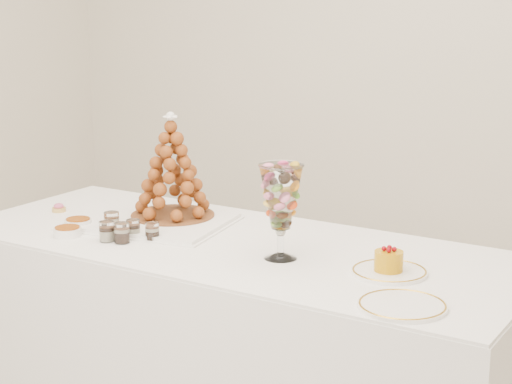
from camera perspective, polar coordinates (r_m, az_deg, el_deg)
The scene contains 15 objects.
buffet_table at distance 3.08m, azimuth -1.51°, elevation -10.30°, with size 2.07×0.88×0.78m.
lace_tray at distance 3.20m, azimuth -7.04°, elevation -1.98°, with size 0.55×0.42×0.02m, color white.
macaron_vase at distance 2.72m, azimuth 1.68°, elevation -0.41°, with size 0.14×0.14×0.31m.
cake_plate at distance 2.66m, azimuth 8.88°, elevation -5.29°, with size 0.23×0.23×0.01m, color white.
spare_plate at distance 2.39m, azimuth 9.72°, elevation -7.49°, with size 0.25×0.25×0.01m, color white.
pink_tart at distance 3.44m, azimuth -13.01°, elevation -1.05°, with size 0.05×0.05×0.03m.
verrine_a at distance 3.11m, azimuth -9.60°, elevation -1.98°, with size 0.05×0.05×0.07m, color white.
verrine_b at distance 3.03m, azimuth -8.19°, elevation -2.44°, with size 0.05×0.05×0.07m, color white.
verrine_c at distance 2.98m, azimuth -6.93°, elevation -2.64°, with size 0.05×0.05×0.07m, color white.
verrine_d at distance 3.00m, azimuth -9.92°, elevation -2.61°, with size 0.05×0.05×0.07m, color white.
verrine_e at distance 2.97m, azimuth -8.93°, elevation -2.72°, with size 0.05×0.05×0.07m, color white.
ramekin_back at distance 3.19m, azimuth -11.77°, elevation -2.07°, with size 0.10×0.10×0.03m, color white.
ramekin_front at distance 3.09m, azimuth -12.46°, elevation -2.62°, with size 0.10×0.10×0.03m, color white.
croquembouche at distance 3.20m, azimuth -5.65°, elevation 1.73°, with size 0.32×0.32×0.39m.
mousse_cake at distance 2.64m, azimuth 8.84°, elevation -4.54°, with size 0.09×0.09×0.08m.
Camera 1 is at (1.38, -2.19, 1.62)m, focal length 60.00 mm.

